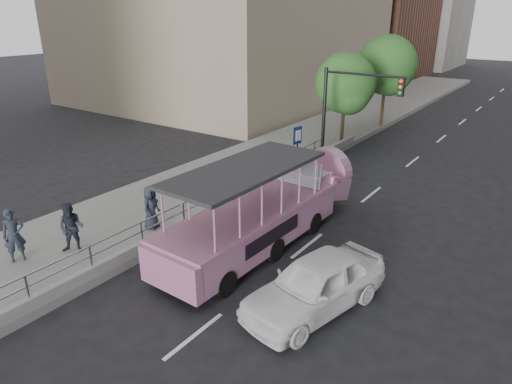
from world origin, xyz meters
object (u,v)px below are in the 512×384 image
at_px(car, 315,284).
at_px(traffic_signal, 346,104).
at_px(pedestrian_near, 14,235).
at_px(pedestrian_far, 151,207).
at_px(pedestrian_mid, 71,228).
at_px(duck_boat, 268,210).
at_px(parking_sign, 297,146).
at_px(street_tree_near, 346,86).
at_px(street_tree_far, 388,67).

xyz_separation_m(car, traffic_signal, (-4.68, 11.63, 2.71)).
height_order(pedestrian_near, pedestrian_far, pedestrian_near).
xyz_separation_m(pedestrian_near, pedestrian_mid, (0.96, 1.42, -0.03)).
distance_m(car, pedestrian_mid, 8.26).
xyz_separation_m(duck_boat, parking_sign, (-2.58, 6.41, 0.48)).
relative_size(duck_boat, car, 2.06).
xyz_separation_m(pedestrian_far, street_tree_near, (0.89, 14.52, 2.70)).
bearing_deg(traffic_signal, car, -68.09).
xyz_separation_m(pedestrian_far, street_tree_far, (1.09, 20.52, 3.18)).
xyz_separation_m(pedestrian_near, parking_sign, (2.94, 12.77, 0.45)).
xyz_separation_m(parking_sign, traffic_signal, (1.29, 2.52, 1.84)).
distance_m(pedestrian_far, street_tree_far, 20.80).
xyz_separation_m(pedestrian_mid, parking_sign, (1.97, 11.35, 0.48)).
distance_m(parking_sign, traffic_signal, 3.38).
distance_m(pedestrian_near, pedestrian_mid, 1.72).
bearing_deg(pedestrian_far, duck_boat, -74.89).
distance_m(pedestrian_far, parking_sign, 8.68).
distance_m(pedestrian_mid, street_tree_far, 23.58).
bearing_deg(street_tree_near, duck_boat, -76.84).
height_order(pedestrian_near, parking_sign, parking_sign).
xyz_separation_m(pedestrian_far, traffic_signal, (2.49, 11.10, 2.37)).
bearing_deg(traffic_signal, pedestrian_far, -102.63).
bearing_deg(pedestrian_mid, traffic_signal, 40.66).
bearing_deg(car, duck_boat, 155.12).
height_order(car, parking_sign, parking_sign).
xyz_separation_m(parking_sign, street_tree_far, (-0.10, 11.95, 2.65)).
distance_m(pedestrian_mid, parking_sign, 11.53).
height_order(pedestrian_near, pedestrian_mid, pedestrian_near).
distance_m(duck_boat, traffic_signal, 9.31).
xyz_separation_m(pedestrian_mid, traffic_signal, (3.27, 13.87, 2.33)).
xyz_separation_m(pedestrian_mid, street_tree_far, (1.87, 23.30, 3.13)).
xyz_separation_m(car, pedestrian_far, (-7.16, 0.53, 0.33)).
relative_size(pedestrian_mid, street_tree_far, 0.27).
bearing_deg(parking_sign, traffic_signal, 62.81).
relative_size(pedestrian_far, parking_sign, 0.63).
relative_size(pedestrian_mid, street_tree_near, 0.31).
xyz_separation_m(pedestrian_near, traffic_signal, (4.23, 15.29, 2.29)).
relative_size(pedestrian_far, street_tree_far, 0.26).
distance_m(pedestrian_far, street_tree_near, 14.80).
bearing_deg(street_tree_far, street_tree_near, -91.91).
bearing_deg(pedestrian_near, duck_boat, -17.93).
height_order(car, traffic_signal, traffic_signal).
distance_m(pedestrian_mid, street_tree_near, 17.58).
height_order(duck_boat, pedestrian_near, duck_boat).
bearing_deg(pedestrian_mid, street_tree_near, 48.40).
relative_size(parking_sign, street_tree_near, 0.46).
bearing_deg(pedestrian_far, street_tree_far, -17.83).
bearing_deg(car, parking_sign, 136.97).
relative_size(duck_boat, pedestrian_mid, 5.50).
bearing_deg(duck_boat, parking_sign, 111.96).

